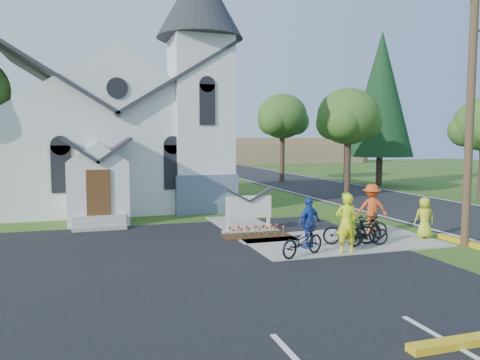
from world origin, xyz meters
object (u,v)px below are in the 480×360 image
object	(u,v)px
cyclist_0	(346,223)
bike_1	(368,233)
cyclist_4	(424,218)
bike_2	(349,230)
bike_4	(362,225)
bike_0	(302,241)
bike_3	(365,231)
utility_pole	(472,92)
cyclist_1	(345,217)
church_sign	(249,207)
cyclist_2	(309,223)
cyclist_3	(372,208)

from	to	relation	value
cyclist_0	bike_1	world-z (taller)	cyclist_0
cyclist_4	bike_2	bearing A→B (deg)	13.80
bike_1	bike_2	bearing A→B (deg)	50.41
cyclist_0	bike_2	world-z (taller)	cyclist_0
bike_1	bike_4	bearing A→B (deg)	-19.13
bike_0	bike_1	world-z (taller)	bike_0
bike_1	bike_3	world-z (taller)	bike_3
cyclist_4	utility_pole	bearing A→B (deg)	128.05
cyclist_1	bike_1	world-z (taller)	cyclist_1
church_sign	bike_4	distance (m)	4.51
cyclist_2	cyclist_4	world-z (taller)	cyclist_2
bike_1	bike_2	distance (m)	0.66
bike_1	cyclist_4	size ratio (longest dim) A/B	1.00
church_sign	utility_pole	bearing A→B (deg)	-35.60
bike_2	cyclist_3	bearing A→B (deg)	-38.40
cyclist_0	bike_4	distance (m)	2.51
bike_3	cyclist_3	bearing A→B (deg)	-55.75
cyclist_0	cyclist_2	xyz separation A→B (m)	(-0.89, 0.97, -0.10)
bike_3	cyclist_4	world-z (taller)	cyclist_4
utility_pole	cyclist_2	xyz separation A→B (m)	(-5.54, 1.27, -4.47)
bike_1	bike_4	size ratio (longest dim) A/B	0.83
bike_1	cyclist_3	bearing A→B (deg)	-31.58
bike_0	utility_pole	bearing A→B (deg)	-116.48
utility_pole	bike_1	bearing A→B (deg)	165.54
bike_0	cyclist_3	distance (m)	4.99
church_sign	cyclist_2	xyz separation A→B (m)	(1.02, -3.43, -0.10)
bike_0	cyclist_1	distance (m)	2.78
cyclist_3	bike_3	xyz separation A→B (m)	(-1.49, -1.90, -0.45)
cyclist_2	cyclist_4	distance (m)	4.88
cyclist_0	cyclist_2	world-z (taller)	cyclist_0
church_sign	bike_3	xyz separation A→B (m)	(3.07, -3.71, -0.44)
bike_1	cyclist_2	size ratio (longest dim) A/B	0.89
cyclist_1	cyclist_3	world-z (taller)	cyclist_3
cyclist_3	cyclist_2	bearing A→B (deg)	44.34
cyclist_4	bike_0	bearing A→B (deg)	23.91
cyclist_4	bike_4	distance (m)	2.38
cyclist_0	bike_0	xyz separation A→B (m)	(-1.58, 0.00, -0.49)
bike_1	cyclist_1	bearing A→B (deg)	32.62
bike_3	cyclist_2	bearing A→B (deg)	64.51
bike_4	bike_0	bearing A→B (deg)	135.78
cyclist_0	cyclist_2	size ratio (longest dim) A/B	1.12
bike_0	bike_4	xyz separation A→B (m)	(3.31, 1.76, 0.01)
bike_2	cyclist_4	distance (m)	3.26
utility_pole	church_sign	bearing A→B (deg)	144.40
cyclist_2	bike_3	xyz separation A→B (m)	(2.05, -0.28, -0.34)
bike_4	cyclist_2	bearing A→B (deg)	124.62
cyclist_0	bike_1	size ratio (longest dim) A/B	1.26
utility_pole	cyclist_4	distance (m)	4.83
cyclist_1	cyclist_2	size ratio (longest dim) A/B	1.04
bike_1	church_sign	bearing A→B (deg)	43.54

